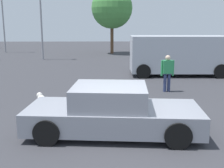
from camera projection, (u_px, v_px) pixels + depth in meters
The scene contains 8 objects.
ground_plane at pixel (114, 137), 7.13m from camera, with size 80.00×80.00×0.00m, color #38383D.
sedan_foreground at pixel (112, 112), 7.28m from camera, with size 4.58×2.16×1.29m.
dog at pixel (41, 98), 9.88m from camera, with size 0.43×0.62×0.43m.
van_white at pixel (179, 54), 15.59m from camera, with size 5.32×2.31×2.18m.
pedestrian at pixel (167, 70), 11.77m from camera, with size 0.57×0.27×1.55m.
light_post_near at pixel (40, 0), 21.81m from camera, with size 0.44×0.44×6.94m.
light_post_mid at pixel (2, 1), 27.36m from camera, with size 0.44×0.44×7.50m.
tree_back_center at pixel (112, 8), 26.51m from camera, with size 3.88×3.88×6.26m.
Camera 1 is at (-0.18, -6.68, 2.82)m, focal length 45.00 mm.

